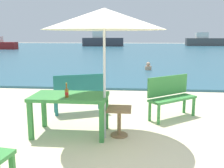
{
  "coord_description": "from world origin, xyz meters",
  "views": [
    {
      "loc": [
        0.02,
        -3.54,
        1.85
      ],
      "look_at": [
        -0.6,
        3.0,
        0.6
      ],
      "focal_mm": 41.13,
      "sensor_mm": 36.0,
      "label": 1
    }
  ],
  "objects_px": {
    "picnic_table_green": "(70,101)",
    "bench_green_right": "(171,94)",
    "patio_umbrella": "(104,19)",
    "beer_bottle_amber": "(67,92)",
    "swimmer_person": "(148,67)",
    "bench_teal_center": "(79,91)",
    "boat_cargo_ship": "(103,41)",
    "side_table_wood": "(119,118)",
    "boat_barge": "(204,41)"
  },
  "relations": [
    {
      "from": "picnic_table_green",
      "to": "bench_green_right",
      "type": "height_order",
      "value": "bench_green_right"
    },
    {
      "from": "bench_green_right",
      "to": "patio_umbrella",
      "type": "bearing_deg",
      "value": -135.35
    },
    {
      "from": "beer_bottle_amber",
      "to": "swimmer_person",
      "type": "height_order",
      "value": "beer_bottle_amber"
    },
    {
      "from": "bench_teal_center",
      "to": "bench_green_right",
      "type": "relative_size",
      "value": 1.07
    },
    {
      "from": "bench_teal_center",
      "to": "swimmer_person",
      "type": "height_order",
      "value": "bench_teal_center"
    },
    {
      "from": "beer_bottle_amber",
      "to": "bench_green_right",
      "type": "xyz_separation_m",
      "value": [
        2.01,
        1.37,
        -0.31
      ]
    },
    {
      "from": "bench_green_right",
      "to": "swimmer_person",
      "type": "distance_m",
      "value": 7.61
    },
    {
      "from": "beer_bottle_amber",
      "to": "boat_cargo_ship",
      "type": "xyz_separation_m",
      "value": [
        -4.37,
        37.98,
        0.09
      ]
    },
    {
      "from": "boat_cargo_ship",
      "to": "side_table_wood",
      "type": "bearing_deg",
      "value": -82.02
    },
    {
      "from": "picnic_table_green",
      "to": "side_table_wood",
      "type": "xyz_separation_m",
      "value": [
        0.92,
        -0.01,
        -0.3
      ]
    },
    {
      "from": "bench_teal_center",
      "to": "patio_umbrella",
      "type": "bearing_deg",
      "value": -61.45
    },
    {
      "from": "picnic_table_green",
      "to": "side_table_wood",
      "type": "height_order",
      "value": "picnic_table_green"
    },
    {
      "from": "picnic_table_green",
      "to": "side_table_wood",
      "type": "relative_size",
      "value": 2.59
    },
    {
      "from": "beer_bottle_amber",
      "to": "boat_cargo_ship",
      "type": "relative_size",
      "value": 0.04
    },
    {
      "from": "boat_cargo_ship",
      "to": "picnic_table_green",
      "type": "bearing_deg",
      "value": -83.39
    },
    {
      "from": "picnic_table_green",
      "to": "bench_green_right",
      "type": "xyz_separation_m",
      "value": [
        2.01,
        1.19,
        -0.11
      ]
    },
    {
      "from": "bench_teal_center",
      "to": "beer_bottle_amber",
      "type": "bearing_deg",
      "value": -85.32
    },
    {
      "from": "side_table_wood",
      "to": "bench_teal_center",
      "type": "bearing_deg",
      "value": 127.99
    },
    {
      "from": "side_table_wood",
      "to": "bench_green_right",
      "type": "bearing_deg",
      "value": 48.05
    },
    {
      "from": "bench_teal_center",
      "to": "boat_barge",
      "type": "bearing_deg",
      "value": 72.11
    },
    {
      "from": "boat_cargo_ship",
      "to": "bench_green_right",
      "type": "bearing_deg",
      "value": -80.11
    },
    {
      "from": "side_table_wood",
      "to": "bench_green_right",
      "type": "relative_size",
      "value": 0.46
    },
    {
      "from": "boat_cargo_ship",
      "to": "patio_umbrella",
      "type": "bearing_deg",
      "value": -82.42
    },
    {
      "from": "bench_teal_center",
      "to": "boat_cargo_ship",
      "type": "relative_size",
      "value": 0.19
    },
    {
      "from": "picnic_table_green",
      "to": "bench_green_right",
      "type": "relative_size",
      "value": 1.2
    },
    {
      "from": "beer_bottle_amber",
      "to": "patio_umbrella",
      "type": "height_order",
      "value": "patio_umbrella"
    },
    {
      "from": "side_table_wood",
      "to": "boat_barge",
      "type": "bearing_deg",
      "value": 74.01
    },
    {
      "from": "beer_bottle_amber",
      "to": "swimmer_person",
      "type": "xyz_separation_m",
      "value": [
        1.85,
        8.97,
        -0.61
      ]
    },
    {
      "from": "picnic_table_green",
      "to": "bench_teal_center",
      "type": "bearing_deg",
      "value": 95.59
    },
    {
      "from": "bench_teal_center",
      "to": "swimmer_person",
      "type": "xyz_separation_m",
      "value": [
        1.97,
        7.45,
        -0.3
      ]
    },
    {
      "from": "picnic_table_green",
      "to": "side_table_wood",
      "type": "bearing_deg",
      "value": -0.92
    },
    {
      "from": "bench_green_right",
      "to": "boat_barge",
      "type": "bearing_deg",
      "value": 74.99
    },
    {
      "from": "picnic_table_green",
      "to": "side_table_wood",
      "type": "distance_m",
      "value": 0.97
    },
    {
      "from": "bench_green_right",
      "to": "boat_cargo_ship",
      "type": "height_order",
      "value": "boat_cargo_ship"
    },
    {
      "from": "picnic_table_green",
      "to": "beer_bottle_amber",
      "type": "distance_m",
      "value": 0.27
    },
    {
      "from": "patio_umbrella",
      "to": "boat_cargo_ship",
      "type": "relative_size",
      "value": 0.35
    },
    {
      "from": "patio_umbrella",
      "to": "bench_teal_center",
      "type": "xyz_separation_m",
      "value": [
        -0.8,
        1.47,
        -1.58
      ]
    },
    {
      "from": "picnic_table_green",
      "to": "beer_bottle_amber",
      "type": "height_order",
      "value": "beer_bottle_amber"
    },
    {
      "from": "patio_umbrella",
      "to": "side_table_wood",
      "type": "relative_size",
      "value": 4.26
    },
    {
      "from": "swimmer_person",
      "to": "bench_teal_center",
      "type": "bearing_deg",
      "value": -104.8
    },
    {
      "from": "boat_cargo_ship",
      "to": "swimmer_person",
      "type": "bearing_deg",
      "value": -77.9
    },
    {
      "from": "beer_bottle_amber",
      "to": "boat_barge",
      "type": "relative_size",
      "value": 0.04
    },
    {
      "from": "swimmer_person",
      "to": "boat_barge",
      "type": "relative_size",
      "value": 0.07
    },
    {
      "from": "picnic_table_green",
      "to": "swimmer_person",
      "type": "height_order",
      "value": "picnic_table_green"
    },
    {
      "from": "side_table_wood",
      "to": "boat_barge",
      "type": "height_order",
      "value": "boat_barge"
    },
    {
      "from": "patio_umbrella",
      "to": "swimmer_person",
      "type": "distance_m",
      "value": 9.19
    },
    {
      "from": "picnic_table_green",
      "to": "boat_cargo_ship",
      "type": "xyz_separation_m",
      "value": [
        -4.38,
        37.8,
        0.29
      ]
    },
    {
      "from": "picnic_table_green",
      "to": "patio_umbrella",
      "type": "bearing_deg",
      "value": -11.24
    },
    {
      "from": "picnic_table_green",
      "to": "patio_umbrella",
      "type": "distance_m",
      "value": 1.62
    },
    {
      "from": "patio_umbrella",
      "to": "swimmer_person",
      "type": "relative_size",
      "value": 5.61
    }
  ]
}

